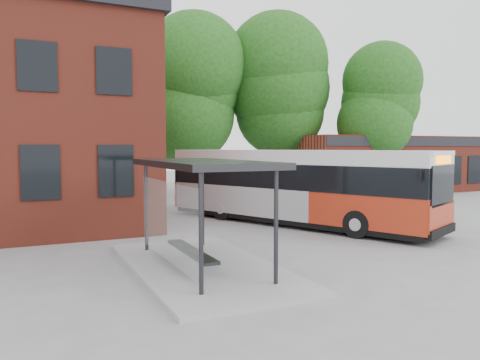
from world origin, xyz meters
name	(u,v)px	position (x,y,z in m)	size (l,w,h in m)	color
ground	(321,246)	(0.00, 0.00, 0.00)	(100.00, 100.00, 0.00)	gray
shop_row	(381,164)	(15.00, 14.00, 2.00)	(14.00, 6.20, 4.00)	maroon
bus_shelter	(202,215)	(-4.50, -1.00, 1.45)	(3.60, 7.00, 2.90)	#27272A
bike_rail	(353,198)	(9.28, 10.00, 0.19)	(5.20, 0.10, 0.38)	#27272A
tree_0	(73,107)	(-6.00, 16.00, 5.50)	(7.92, 7.92, 11.00)	#174512
tree_1	(184,117)	(1.00, 17.00, 5.20)	(7.92, 7.92, 10.40)	#174512
tree_2	(284,115)	(8.00, 16.00, 5.50)	(7.92, 7.92, 11.00)	#174512
tree_3	(379,126)	(13.00, 12.00, 4.64)	(7.04, 7.04, 9.28)	#174512
city_bus	(293,187)	(1.53, 4.25, 1.55)	(2.60, 12.19, 3.10)	#AB2C15
bicycle_0	(334,195)	(7.53, 9.52, 0.48)	(0.64, 1.84, 0.97)	black
bicycle_1	(350,195)	(8.45, 9.27, 0.47)	(0.44, 1.57, 0.94)	black
bicycle_2	(356,195)	(9.07, 9.47, 0.40)	(0.53, 1.52, 0.80)	#322D24
bicycle_3	(356,194)	(8.73, 9.02, 0.55)	(0.51, 1.82, 1.09)	black
bicycle_4	(352,194)	(9.08, 9.82, 0.46)	(0.61, 1.75, 0.92)	black
bicycle_5	(363,191)	(10.05, 10.05, 0.53)	(0.49, 1.75, 1.05)	black
bicycle_6	(375,193)	(11.04, 10.04, 0.41)	(0.55, 1.57, 0.83)	black
bicycle_7	(377,191)	(11.38, 10.29, 0.46)	(0.44, 1.54, 0.93)	black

